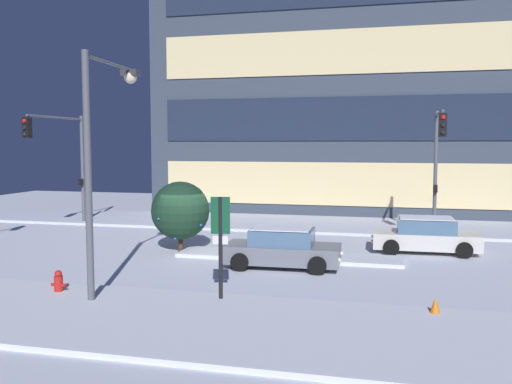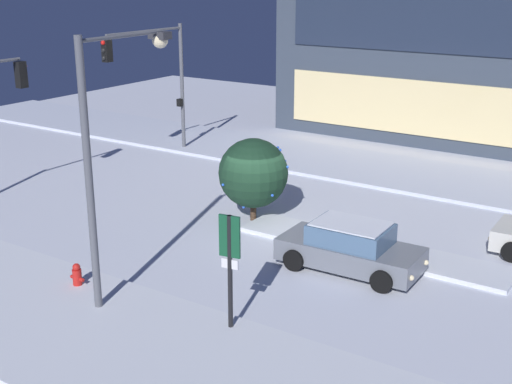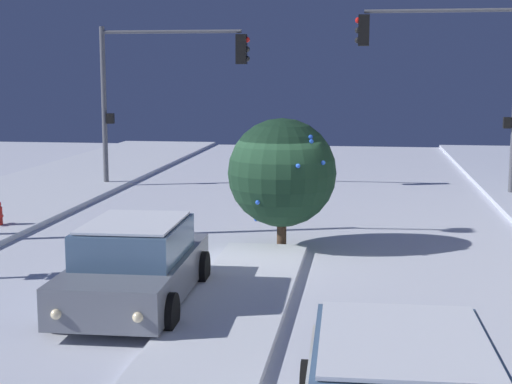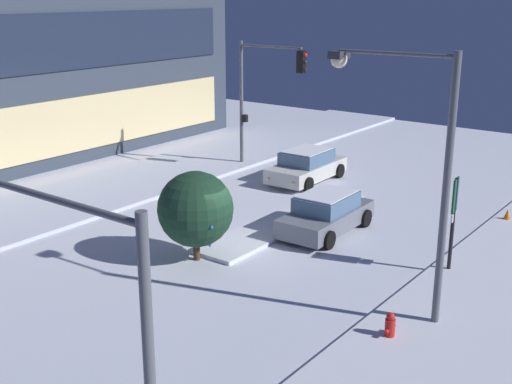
% 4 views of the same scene
% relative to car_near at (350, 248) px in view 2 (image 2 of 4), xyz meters
% --- Properties ---
extents(ground, '(52.00, 52.00, 0.00)m').
position_rel_car_near_xyz_m(ground, '(-4.09, 1.67, -0.71)').
color(ground, silver).
extents(curb_strip_near, '(52.00, 5.20, 0.14)m').
position_rel_car_near_xyz_m(curb_strip_near, '(-4.09, -7.08, -0.64)').
color(curb_strip_near, silver).
rests_on(curb_strip_near, ground).
extents(curb_strip_far, '(52.00, 5.20, 0.14)m').
position_rel_car_near_xyz_m(curb_strip_far, '(-4.09, 10.41, -0.64)').
color(curb_strip_far, silver).
rests_on(curb_strip_far, ground).
extents(median_strip, '(9.00, 1.80, 0.14)m').
position_rel_car_near_xyz_m(median_strip, '(-0.09, 1.73, -0.64)').
color(median_strip, silver).
rests_on(median_strip, ground).
extents(car_near, '(4.37, 2.12, 1.49)m').
position_rel_car_near_xyz_m(car_near, '(0.00, 0.00, 0.00)').
color(car_near, slate).
rests_on(car_near, ground).
extents(traffic_light_corner_far_left, '(0.32, 5.25, 6.16)m').
position_rel_car_near_xyz_m(traffic_light_corner_far_left, '(-13.37, 6.60, 3.56)').
color(traffic_light_corner_far_left, '#565960').
rests_on(traffic_light_corner_far_left, ground).
extents(street_lamp_arched, '(0.56, 3.40, 7.16)m').
position_rel_car_near_xyz_m(street_lamp_arched, '(-4.42, -5.04, 4.03)').
color(street_lamp_arched, '#565960').
rests_on(street_lamp_arched, ground).
extents(fire_hydrant, '(0.48, 0.26, 0.78)m').
position_rel_car_near_xyz_m(fire_hydrant, '(-5.81, -5.42, -0.33)').
color(fire_hydrant, red).
rests_on(fire_hydrant, ground).
extents(parking_info_sign, '(0.55, 0.14, 3.08)m').
position_rel_car_near_xyz_m(parking_info_sign, '(-0.82, -4.99, 1.26)').
color(parking_info_sign, black).
rests_on(parking_info_sign, ground).
extents(decorated_tree_median, '(2.47, 2.47, 2.99)m').
position_rel_car_near_xyz_m(decorated_tree_median, '(-4.81, 2.02, 1.04)').
color(decorated_tree_median, '#473323').
rests_on(decorated_tree_median, ground).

